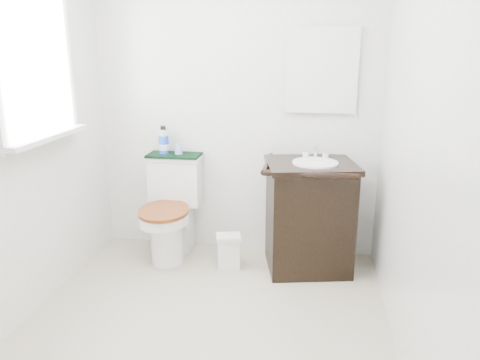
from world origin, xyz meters
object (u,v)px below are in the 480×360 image
(vanity, at_px, (309,214))
(cup, at_px, (179,149))
(toilet, at_px, (172,214))
(trash_bin, at_px, (229,251))
(mouthwash_bottle, at_px, (164,141))

(vanity, xyz_separation_m, cup, (-1.04, 0.19, 0.41))
(toilet, distance_m, vanity, 1.08)
(toilet, distance_m, trash_bin, 0.56)
(trash_bin, bearing_deg, mouthwash_bottle, 152.45)
(toilet, xyz_separation_m, mouthwash_bottle, (-0.08, 0.13, 0.56))
(toilet, distance_m, cup, 0.51)
(toilet, xyz_separation_m, vanity, (1.07, -0.06, 0.09))
(toilet, height_order, mouthwash_bottle, mouthwash_bottle)
(vanity, height_order, mouthwash_bottle, mouthwash_bottle)
(trash_bin, relative_size, cup, 3.27)
(vanity, relative_size, trash_bin, 3.50)
(toilet, distance_m, mouthwash_bottle, 0.58)
(mouthwash_bottle, bearing_deg, toilet, -57.32)
(toilet, relative_size, vanity, 0.85)
(vanity, relative_size, cup, 11.45)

